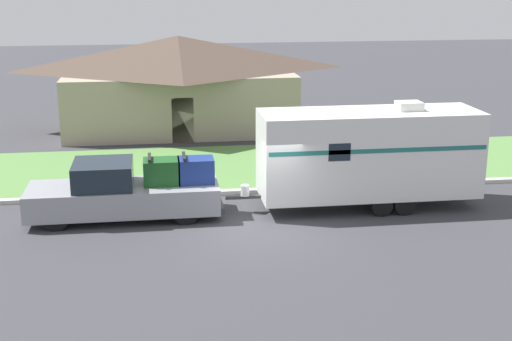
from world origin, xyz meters
TOP-DOWN VIEW (x-y plane):
  - ground_plane at (0.00, 0.00)m, footprint 120.00×120.00m
  - curb_strip at (0.00, 3.75)m, footprint 80.00×0.30m
  - lawn_strip at (0.00, 7.40)m, footprint 80.00×7.00m
  - house_across_street at (-1.95, 15.42)m, footprint 11.89×7.66m
  - pickup_truck at (-4.23, 1.69)m, footprint 6.13×2.08m
  - travel_trailer at (3.72, 1.69)m, footprint 8.36×2.29m
  - mailbox at (1.73, 4.81)m, footprint 0.48×0.20m

SIDE VIEW (x-z plane):
  - ground_plane at x=0.00m, z-range 0.00..0.00m
  - lawn_strip at x=0.00m, z-range 0.00..0.03m
  - curb_strip at x=0.00m, z-range 0.00..0.14m
  - pickup_truck at x=-4.23m, z-range -0.13..1.88m
  - mailbox at x=1.73m, z-range 0.37..1.77m
  - travel_trailer at x=3.72m, z-range 0.08..3.61m
  - house_across_street at x=-1.95m, z-range 0.08..4.68m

